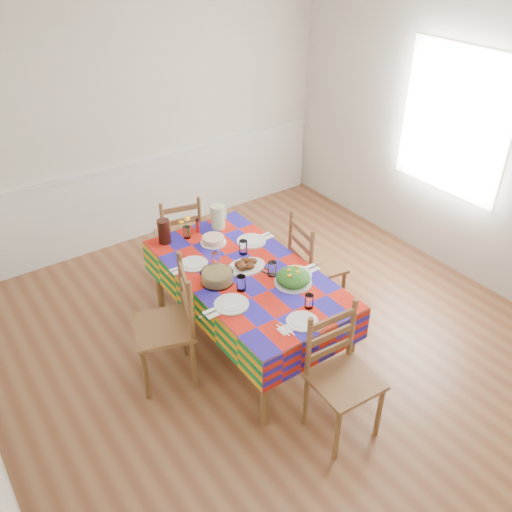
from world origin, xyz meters
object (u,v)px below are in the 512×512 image
(dining_table, at_px, (247,279))
(meat_platter, at_px, (246,265))
(green_pitcher, at_px, (218,217))
(chair_left, at_px, (169,326))
(chair_near, at_px, (341,377))
(tea_pitcher, at_px, (164,231))
(chair_right, at_px, (313,266))
(chair_far, at_px, (180,238))

(dining_table, height_order, meat_platter, meat_platter)
(green_pitcher, bearing_deg, chair_left, -140.51)
(meat_platter, bearing_deg, chair_near, -91.18)
(meat_platter, distance_m, tea_pitcher, 0.83)
(chair_right, bearing_deg, dining_table, 100.81)
(meat_platter, relative_size, tea_pitcher, 1.54)
(chair_near, bearing_deg, green_pitcher, 87.74)
(meat_platter, xyz_separation_m, chair_right, (0.71, -0.04, -0.26))
(dining_table, relative_size, green_pitcher, 8.41)
(green_pitcher, height_order, chair_near, chair_near)
(chair_left, distance_m, chair_right, 1.47)
(chair_far, height_order, chair_left, chair_left)
(chair_left, relative_size, chair_right, 1.05)
(dining_table, distance_m, meat_platter, 0.12)
(chair_left, bearing_deg, chair_near, 51.50)
(green_pitcher, distance_m, chair_near, 1.94)
(tea_pitcher, bearing_deg, meat_platter, -64.13)
(meat_platter, height_order, tea_pitcher, tea_pitcher)
(chair_near, relative_size, chair_far, 1.05)
(tea_pitcher, distance_m, chair_left, 0.96)
(meat_platter, relative_size, chair_near, 0.34)
(dining_table, xyz_separation_m, chair_far, (-0.01, 1.16, -0.17))
(chair_right, bearing_deg, green_pitcher, 46.45)
(meat_platter, distance_m, chair_right, 0.75)
(dining_table, bearing_deg, chair_left, -178.79)
(green_pitcher, relative_size, chair_left, 0.21)
(chair_far, bearing_deg, chair_right, 135.96)
(dining_table, relative_size, chair_far, 1.95)
(green_pitcher, distance_m, chair_left, 1.24)
(tea_pitcher, bearing_deg, chair_left, -116.22)
(chair_far, xyz_separation_m, chair_left, (-0.72, -1.18, 0.04))
(tea_pitcher, distance_m, chair_right, 1.37)
(chair_near, bearing_deg, chair_right, 61.35)
(chair_near, bearing_deg, dining_table, 93.53)
(chair_far, relative_size, chair_left, 0.91)
(green_pitcher, bearing_deg, chair_far, 115.86)
(chair_near, xyz_separation_m, chair_right, (0.73, 1.17, -0.01))
(meat_platter, bearing_deg, chair_left, -175.21)
(chair_far, bearing_deg, tea_pitcher, 61.84)
(chair_near, distance_m, chair_left, 1.36)
(chair_left, xyz_separation_m, chair_right, (1.47, 0.02, -0.03))
(chair_near, relative_size, chair_left, 0.96)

